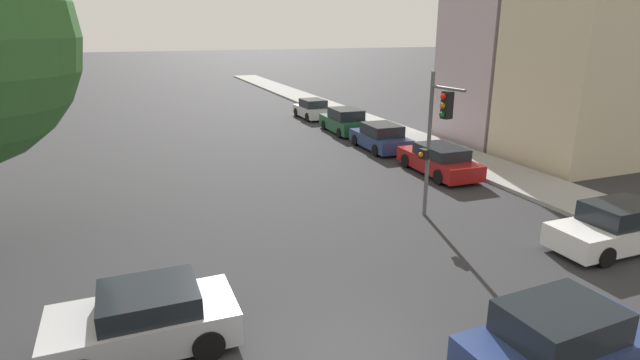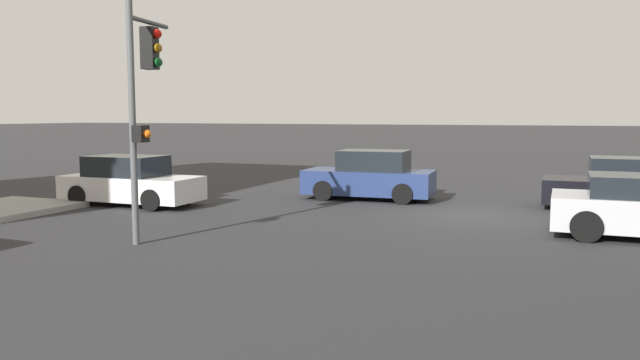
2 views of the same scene
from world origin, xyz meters
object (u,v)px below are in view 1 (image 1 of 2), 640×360
Objects in this scene: crossing_car_0 at (561,344)px; parked_car_3 at (312,109)px; crossing_car_2 at (145,320)px; traffic_signal at (436,128)px; parked_car_0 at (439,160)px; parked_car_1 at (381,138)px; parked_car_2 at (345,122)px; crossing_car_1 at (617,228)px.

parked_car_3 is (5.82, 29.24, -0.05)m from crossing_car_0.
parked_car_3 reaches higher than crossing_car_2.
crossing_car_2 is 0.99× the size of parked_car_3.
traffic_signal is at bearing -157.04° from crossing_car_2.
traffic_signal reaches higher than parked_car_0.
parked_car_2 is (0.09, 5.08, 0.04)m from parked_car_1.
crossing_car_1 is 25.33m from parked_car_3.
crossing_car_2 is at bearing 147.36° from parked_car_2.
parked_car_0 is at bearing -177.50° from parked_car_2.
parked_car_1 is 1.12× the size of parked_car_3.
traffic_signal is at bearing 169.13° from parked_car_2.
parked_car_1 is 0.95× the size of parked_car_2.
crossing_car_2 is 16.24m from parked_car_0.
crossing_car_1 is (3.87, -4.32, -2.63)m from traffic_signal.
crossing_car_1 reaches higher than parked_car_1.
parked_car_0 is 1.09× the size of parked_car_1.
parked_car_2 reaches higher than parked_car_0.
crossing_car_2 is 0.81× the size of parked_car_0.
crossing_car_2 reaches higher than parked_car_0.
parked_car_2 is (3.43, 15.18, -2.59)m from traffic_signal.
crossing_car_1 is 1.10× the size of crossing_car_2.
parked_car_2 reaches higher than crossing_car_1.
parked_car_2 reaches higher than parked_car_1.
traffic_signal reaches higher than parked_car_3.
parked_car_1 reaches higher than parked_car_3.
parked_car_0 is at bearing 61.88° from crossing_car_0.
traffic_signal is 11.17m from crossing_car_2.
crossing_car_0 is 14.28m from parked_car_0.
parked_car_2 reaches higher than crossing_car_2.
parked_car_1 is (-0.53, 14.41, 0.00)m from crossing_car_1.
crossing_car_1 is at bearing 179.53° from crossing_car_2.
crossing_car_0 is at bearing 31.30° from crossing_car_1.
crossing_car_2 is at bearing 149.18° from crossing_car_0.
parked_car_1 is (-0.21, 5.38, 0.03)m from parked_car_0.
crossing_car_2 is at bearing -0.37° from crossing_car_1.
crossing_car_0 reaches higher than crossing_car_1.
parked_car_3 is at bearing -106.45° from traffic_signal.
parked_car_2 is at bearing 0.42° from parked_car_1.
crossing_car_2 is at bearing 138.71° from parked_car_1.
crossing_car_0 is 0.87× the size of parked_car_0.
crossing_car_1 is 0.96× the size of parked_car_1.
traffic_signal is 1.18× the size of parked_car_1.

